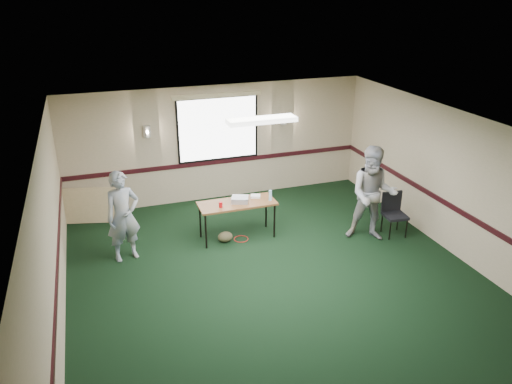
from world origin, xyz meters
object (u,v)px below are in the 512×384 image
object	(u,v)px
conference_chair	(394,210)
person_right	(373,194)
projector	(240,200)
person_left	(123,216)
folding_table	(237,205)

from	to	relation	value
conference_chair	person_right	xyz separation A→B (m)	(-0.56, -0.06, 0.45)
projector	conference_chair	xyz separation A→B (m)	(3.00, -0.86, -0.31)
projector	conference_chair	bearing A→B (deg)	5.13
projector	person_right	xyz separation A→B (m)	(2.44, -0.91, 0.15)
person_right	projector	bearing A→B (deg)	-173.07
person_right	person_left	bearing A→B (deg)	-162.12
folding_table	projector	bearing A→B (deg)	4.58
projector	person_right	world-z (taller)	person_right
conference_chair	person_left	size ratio (longest dim) A/B	0.51
person_left	person_right	world-z (taller)	person_right
conference_chair	folding_table	bearing A→B (deg)	170.17
folding_table	conference_chair	bearing A→B (deg)	-15.48
folding_table	person_right	distance (m)	2.68
person_left	folding_table	bearing A→B (deg)	-11.43
folding_table	projector	distance (m)	0.13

